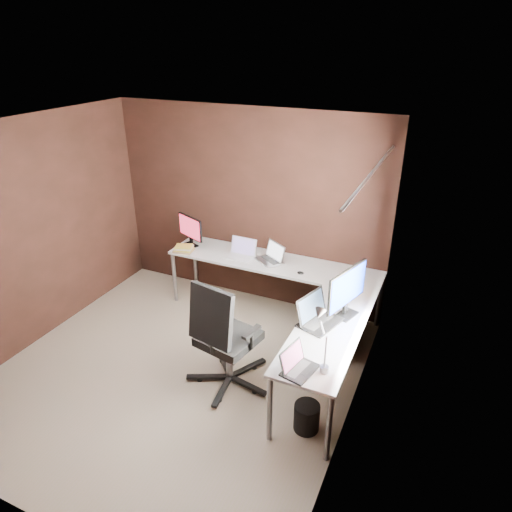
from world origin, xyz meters
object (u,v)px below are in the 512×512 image
Objects in this scene: monitor_right at (347,289)px; wastebasket at (307,417)px; drawer_pedestal at (339,324)px; book_stack at (184,249)px; laptop_black_small at (297,365)px; laptop_silver at (271,257)px; desk_lamp at (321,332)px; laptop_black_big at (317,316)px; office_chair at (226,355)px; laptop_white at (242,253)px; monitor_left at (190,229)px.

monitor_right is 1.24m from wastebasket.
book_stack is at bearing 175.85° from drawer_pedestal.
monitor_right is at bearing 3.65° from laptop_black_small.
desk_lamp is (1.11, -1.65, 0.29)m from laptop_silver.
laptop_black_small is at bearing -36.97° from book_stack.
monitor_right is at bearing 73.82° from desk_lamp.
laptop_black_big is (0.90, -1.04, 0.01)m from laptop_silver.
laptop_silver is at bearing 58.73° from laptop_black_big.
monitor_right is 0.50× the size of office_chair.
drawer_pedestal is at bearing -4.15° from book_stack.
monitor_right is at bearing -25.41° from laptop_black_big.
drawer_pedestal is 1.46× the size of laptop_silver.
office_chair is (0.50, -1.38, -0.43)m from laptop_white.
monitor_left is at bearing 142.71° from wastebasket.
laptop_white is 1.30× the size of wastebasket.
laptop_silver is (1.14, 0.00, -0.18)m from monitor_left.
laptop_black_small is at bearing -154.65° from desk_lamp.
monitor_right reaches higher than book_stack.
monitor_right is 1.70m from laptop_white.
monitor_right is at bearing 3.52° from monitor_left.
laptop_white is 0.39m from laptop_silver.
book_stack is 0.22× the size of office_chair.
laptop_black_small reaches higher than book_stack.
wastebasket is at bearing -33.99° from book_stack.
monitor_left is (-2.11, 0.35, 0.66)m from drawer_pedestal.
laptop_black_big is 1.82× the size of wastebasket.
laptop_white is 2.26m from wastebasket.
monitor_right is 1.40m from laptop_silver.
wastebasket is (0.14, -0.63, -0.65)m from laptop_black_big.
book_stack is at bearing 146.01° from wastebasket.
wastebasket is at bearing -86.95° from drawer_pedestal.
office_chair is at bearing 139.38° from monitor_right.
monitor_left is 2.29m from laptop_black_big.
drawer_pedestal is 1.37m from office_chair.
book_stack is at bearing 85.36° from laptop_black_big.
drawer_pedestal is 1.71× the size of laptop_black_small.
office_chair is (-0.79, -0.39, -0.44)m from laptop_black_big.
book_stack is (0.01, -0.20, -0.19)m from monitor_left.
desk_lamp is 0.45× the size of office_chair.
monitor_left is at bearing 142.29° from office_chair.
laptop_silver is 2.01m from desk_lamp.
monitor_left reaches higher than wastebasket.
drawer_pedestal is 2.24m from monitor_left.
office_chair reaches higher than laptop_black_small.
desk_lamp is (2.25, -1.64, 0.11)m from monitor_left.
laptop_black_big is 1.83× the size of book_stack.
wastebasket is (2.17, -1.47, -0.63)m from book_stack.
laptop_silver is 2.02m from laptop_black_small.
laptop_white is (-1.50, 0.76, -0.24)m from monitor_right.
laptop_white is at bearing 50.52° from laptop_black_small.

